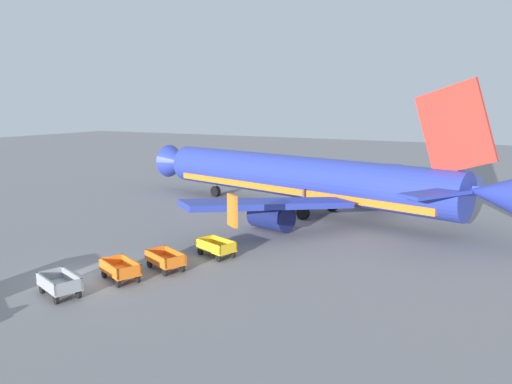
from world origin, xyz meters
name	(u,v)px	position (x,y,z in m)	size (l,w,h in m)	color
ground_plane	(84,278)	(0.00, 0.00, 0.00)	(220.00, 220.00, 0.00)	slate
airplane	(305,179)	(4.30, 21.38, 3.05)	(37.27, 30.18, 11.34)	#28389E
baggage_cart_nearest	(59,284)	(0.93, -2.41, 0.60)	(3.60, 2.13, 1.07)	gray
baggage_cart_second_in_row	(120,270)	(2.04, 0.73, 0.60)	(3.56, 2.26, 1.07)	orange
baggage_cart_third_in_row	(165,260)	(3.13, 3.29, 0.60)	(3.56, 2.26, 1.07)	orange
baggage_cart_fourth_in_row	(216,247)	(4.34, 6.85, 0.60)	(3.60, 2.14, 1.07)	gold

